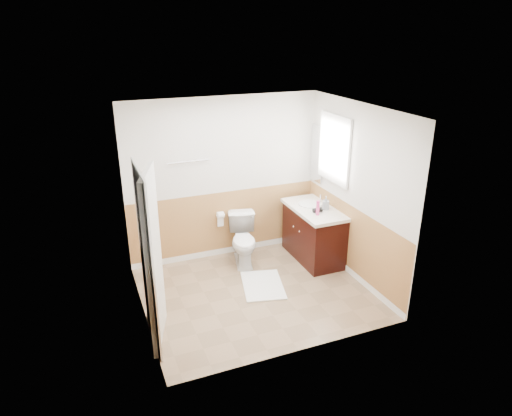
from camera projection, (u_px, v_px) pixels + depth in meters
name	position (u px, v px, depth m)	size (l,w,h in m)	color
floor	(256.00, 293.00, 6.28)	(3.00, 3.00, 0.00)	#8C7051
ceiling	(256.00, 110.00, 5.36)	(3.00, 3.00, 0.00)	white
wall_back	(224.00, 179.00, 6.94)	(3.00, 3.00, 0.00)	silver
wall_front	(303.00, 252.00, 4.70)	(3.00, 3.00, 0.00)	silver
wall_left	(136.00, 226.00, 5.30)	(3.00, 3.00, 0.00)	silver
wall_right	(356.00, 194.00, 6.34)	(3.00, 3.00, 0.00)	silver
wainscot_back	(226.00, 225.00, 7.21)	(3.00, 3.00, 0.00)	tan
wainscot_front	(300.00, 313.00, 4.99)	(3.00, 3.00, 0.00)	tan
wainscot_left	(143.00, 282.00, 5.58)	(2.60, 2.60, 0.00)	tan
wainscot_right	(351.00, 242.00, 6.61)	(2.60, 2.60, 0.00)	tan
toilet	(244.00, 240.00, 6.97)	(0.42, 0.73, 0.74)	white
bath_mat	(263.00, 285.00, 6.45)	(0.55, 0.80, 0.02)	white
vanity_cabinet	(313.00, 235.00, 7.09)	(0.55, 1.10, 0.80)	black
vanity_knob_left	(300.00, 232.00, 6.84)	(0.03, 0.03, 0.03)	silver
vanity_knob_right	(294.00, 226.00, 7.01)	(0.03, 0.03, 0.03)	#B7B6BD
countertop	(314.00, 210.00, 6.93)	(0.60, 1.15, 0.05)	white
sink_basin	(310.00, 204.00, 7.05)	(0.36, 0.36, 0.02)	white
faucet	(321.00, 199.00, 7.09)	(0.02, 0.02, 0.14)	silver
lotion_bottle	(318.00, 208.00, 6.62)	(0.05, 0.05, 0.22)	#E43B88
soap_dispenser	(326.00, 203.00, 6.83)	(0.09, 0.09, 0.21)	gray
hair_dryer_body	(317.00, 210.00, 6.75)	(0.07, 0.07, 0.14)	black
hair_dryer_handle	(314.00, 211.00, 6.79)	(0.03, 0.03, 0.07)	black
mirror_panel	(317.00, 154.00, 7.17)	(0.02, 0.35, 0.90)	silver
window_frame	(334.00, 149.00, 6.65)	(0.04, 0.80, 1.00)	white
window_glass	(335.00, 149.00, 6.66)	(0.01, 0.70, 0.90)	white
door	(154.00, 259.00, 5.03)	(0.05, 0.80, 2.04)	white
door_frame	(147.00, 260.00, 5.00)	(0.02, 0.92, 2.10)	white
door_knob	(154.00, 252.00, 5.36)	(0.06, 0.06, 0.06)	silver
towel_bar	(188.00, 162.00, 6.57)	(0.02, 0.02, 0.62)	silver
tp_holder_bar	(220.00, 215.00, 7.05)	(0.02, 0.02, 0.14)	silver
tp_roll	(220.00, 215.00, 7.05)	(0.11, 0.11, 0.10)	white
tp_sheet	(221.00, 222.00, 7.09)	(0.10, 0.01, 0.16)	white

